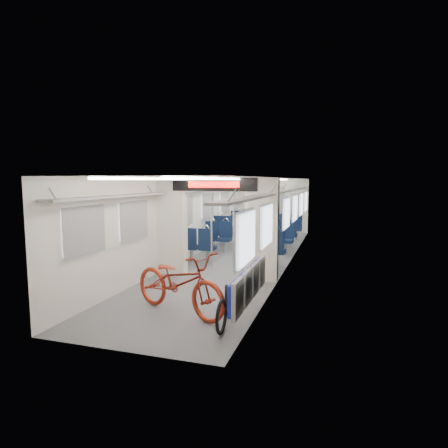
% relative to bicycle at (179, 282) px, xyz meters
% --- Properties ---
extents(carriage, '(12.00, 12.02, 2.31)m').
position_rel_bicycle_xyz_m(carriage, '(-0.17, 4.19, 0.96)').
color(carriage, '#515456').
rests_on(carriage, ground).
extents(bicycle, '(2.16, 1.45, 1.08)m').
position_rel_bicycle_xyz_m(bicycle, '(0.00, 0.00, 0.00)').
color(bicycle, maroon).
rests_on(bicycle, ground).
extents(flip_bench, '(0.12, 2.13, 0.54)m').
position_rel_bicycle_xyz_m(flip_bench, '(1.18, 0.15, 0.04)').
color(flip_bench, gray).
rests_on(flip_bench, carriage).
extents(bike_hoop_a, '(0.07, 0.52, 0.52)m').
position_rel_bicycle_xyz_m(bike_hoop_a, '(0.95, -0.62, -0.30)').
color(bike_hoop_a, black).
rests_on(bike_hoop_a, ground).
extents(bike_hoop_b, '(0.22, 0.50, 0.51)m').
position_rel_bicycle_xyz_m(bike_hoop_b, '(0.78, 0.19, -0.31)').
color(bike_hoop_b, black).
rests_on(bike_hoop_b, ground).
extents(bike_hoop_c, '(0.16, 0.45, 0.45)m').
position_rel_bicycle_xyz_m(bike_hoop_c, '(0.81, 0.87, -0.34)').
color(bike_hoop_c, black).
rests_on(bike_hoop_c, ground).
extents(seat_bay_near_left, '(0.88, 1.93, 1.06)m').
position_rel_bicycle_xyz_m(seat_bay_near_left, '(-1.11, 4.64, -0.01)').
color(seat_bay_near_left, black).
rests_on(seat_bay_near_left, ground).
extents(seat_bay_near_right, '(0.94, 2.19, 1.14)m').
position_rel_bicycle_xyz_m(seat_bay_near_right, '(0.76, 4.82, 0.02)').
color(seat_bay_near_right, black).
rests_on(seat_bay_near_right, ground).
extents(seat_bay_far_left, '(0.95, 2.26, 1.16)m').
position_rel_bicycle_xyz_m(seat_bay_far_left, '(-1.11, 7.57, 0.03)').
color(seat_bay_far_left, black).
rests_on(seat_bay_far_left, ground).
extents(seat_bay_far_right, '(0.88, 1.95, 1.06)m').
position_rel_bicycle_xyz_m(seat_bay_far_right, '(0.76, 7.76, -0.01)').
color(seat_bay_far_right, black).
rests_on(seat_bay_far_right, ground).
extents(stanchion_near_left, '(0.04, 0.04, 2.30)m').
position_rel_bicycle_xyz_m(stanchion_near_left, '(-0.52, 3.19, 0.61)').
color(stanchion_near_left, silver).
rests_on(stanchion_near_left, ground).
extents(stanchion_near_right, '(0.04, 0.04, 2.30)m').
position_rel_bicycle_xyz_m(stanchion_near_right, '(0.09, 3.07, 0.61)').
color(stanchion_near_right, silver).
rests_on(stanchion_near_right, ground).
extents(stanchion_far_left, '(0.04, 0.04, 2.30)m').
position_rel_bicycle_xyz_m(stanchion_far_left, '(-0.52, 6.28, 0.61)').
color(stanchion_far_left, silver).
rests_on(stanchion_far_left, ground).
extents(stanchion_far_right, '(0.05, 0.05, 2.30)m').
position_rel_bicycle_xyz_m(stanchion_far_right, '(0.19, 6.48, 0.61)').
color(stanchion_far_right, silver).
rests_on(stanchion_far_right, ground).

